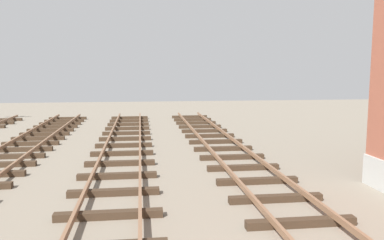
{
  "coord_description": "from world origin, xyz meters",
  "views": [
    {
      "loc": [
        -2.6,
        -2.99,
        3.44
      ],
      "look_at": [
        -1.04,
        8.94,
        1.9
      ],
      "focal_mm": 36.98,
      "sensor_mm": 36.0,
      "label": 1
    }
  ],
  "objects": []
}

